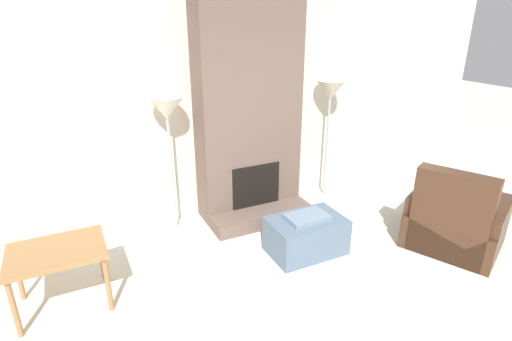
% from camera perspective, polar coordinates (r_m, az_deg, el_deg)
% --- Properties ---
extents(wall_back, '(7.93, 0.06, 2.60)m').
position_cam_1_polar(wall_back, '(5.02, -2.28, 8.85)').
color(wall_back, beige).
rests_on(wall_back, ground_plane).
extents(fireplace, '(1.25, 0.78, 2.60)m').
position_cam_1_polar(fireplace, '(4.81, -1.00, 7.47)').
color(fireplace, brown).
rests_on(fireplace, ground_plane).
extents(ottoman, '(0.79, 0.52, 0.44)m').
position_cam_1_polar(ottoman, '(4.34, 7.15, -9.10)').
color(ottoman, slate).
rests_on(ottoman, ground_plane).
extents(armchair, '(1.20, 1.20, 0.96)m').
position_cam_1_polar(armchair, '(4.85, 26.45, -6.82)').
color(armchair, '#422819').
rests_on(armchair, ground_plane).
extents(side_table, '(0.77, 0.58, 0.56)m').
position_cam_1_polar(side_table, '(3.83, -26.52, -10.97)').
color(side_table, '#9E7042').
rests_on(side_table, ground_plane).
extents(floor_lamp_left, '(0.38, 0.38, 1.58)m').
position_cam_1_polar(floor_lamp_left, '(4.43, -12.59, 7.92)').
color(floor_lamp_left, '#ADADB2').
rests_on(floor_lamp_left, ground_plane).
extents(floor_lamp_right, '(0.38, 0.38, 1.61)m').
position_cam_1_polar(floor_lamp_right, '(5.32, 10.56, 10.61)').
color(floor_lamp_right, '#ADADB2').
rests_on(floor_lamp_right, ground_plane).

